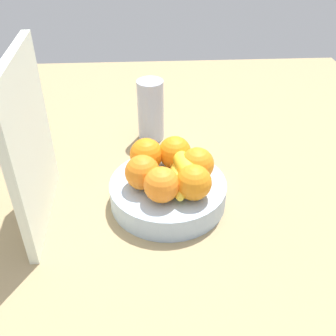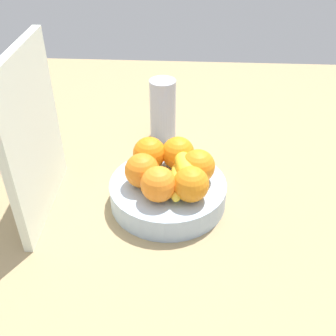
% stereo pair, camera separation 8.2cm
% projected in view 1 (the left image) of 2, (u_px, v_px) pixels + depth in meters
% --- Properties ---
extents(ground_plane, '(1.80, 1.40, 0.03)m').
position_uv_depth(ground_plane, '(180.00, 215.00, 0.91)').
color(ground_plane, '#A0885F').
extents(fruit_bowl, '(0.26, 0.26, 0.05)m').
position_uv_depth(fruit_bowl, '(168.00, 192.00, 0.90)').
color(fruit_bowl, '#A6C0DC').
rests_on(fruit_bowl, ground_plane).
extents(orange_front_left, '(0.08, 0.08, 0.08)m').
position_uv_depth(orange_front_left, '(142.00, 172.00, 0.86)').
color(orange_front_left, orange).
rests_on(orange_front_left, fruit_bowl).
extents(orange_front_right, '(0.08, 0.08, 0.08)m').
position_uv_depth(orange_front_right, '(162.00, 185.00, 0.82)').
color(orange_front_right, orange).
rests_on(orange_front_right, fruit_bowl).
extents(orange_center, '(0.08, 0.08, 0.08)m').
position_uv_depth(orange_center, '(194.00, 182.00, 0.83)').
color(orange_center, orange).
rests_on(orange_center, fruit_bowl).
extents(orange_back_left, '(0.08, 0.08, 0.08)m').
position_uv_depth(orange_back_left, '(197.00, 164.00, 0.88)').
color(orange_back_left, orange).
rests_on(orange_back_left, fruit_bowl).
extents(orange_back_right, '(0.08, 0.08, 0.08)m').
position_uv_depth(orange_back_right, '(175.00, 152.00, 0.92)').
color(orange_back_right, orange).
rests_on(orange_back_right, fruit_bowl).
extents(orange_top_stack, '(0.08, 0.08, 0.08)m').
position_uv_depth(orange_top_stack, '(146.00, 155.00, 0.91)').
color(orange_top_stack, orange).
rests_on(orange_top_stack, fruit_bowl).
extents(banana_bunch, '(0.18, 0.08, 0.06)m').
position_uv_depth(banana_bunch, '(182.00, 171.00, 0.87)').
color(banana_bunch, yellow).
rests_on(banana_bunch, fruit_bowl).
extents(cutting_board, '(0.28, 0.03, 0.36)m').
position_uv_depth(cutting_board, '(30.00, 146.00, 0.78)').
color(cutting_board, white).
rests_on(cutting_board, ground_plane).
extents(thermos_tumbler, '(0.07, 0.07, 0.17)m').
position_uv_depth(thermos_tumbler, '(151.00, 110.00, 1.10)').
color(thermos_tumbler, '#ADB4C6').
rests_on(thermos_tumbler, ground_plane).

